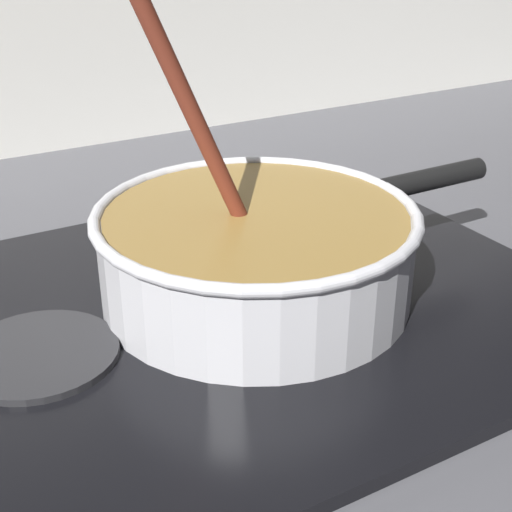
# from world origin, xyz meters

# --- Properties ---
(ground) EXTENTS (2.40, 1.60, 0.04)m
(ground) POSITION_xyz_m (0.00, 0.00, -0.02)
(ground) COLOR #4C4C51
(hob_plate) EXTENTS (0.56, 0.48, 0.01)m
(hob_plate) POSITION_xyz_m (-0.04, 0.23, 0.01)
(hob_plate) COLOR black
(hob_plate) RESTS_ON ground
(burner_ring) EXTENTS (0.19, 0.19, 0.01)m
(burner_ring) POSITION_xyz_m (-0.04, 0.23, 0.02)
(burner_ring) COLOR #592D0C
(burner_ring) RESTS_ON hob_plate
(spare_burner) EXTENTS (0.13, 0.13, 0.01)m
(spare_burner) POSITION_xyz_m (-0.24, 0.23, 0.01)
(spare_burner) COLOR #262628
(spare_burner) RESTS_ON hob_plate
(cooking_pan) EXTENTS (0.41, 0.29, 0.28)m
(cooking_pan) POSITION_xyz_m (-0.04, 0.23, 0.06)
(cooking_pan) COLOR silver
(cooking_pan) RESTS_ON hob_plate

